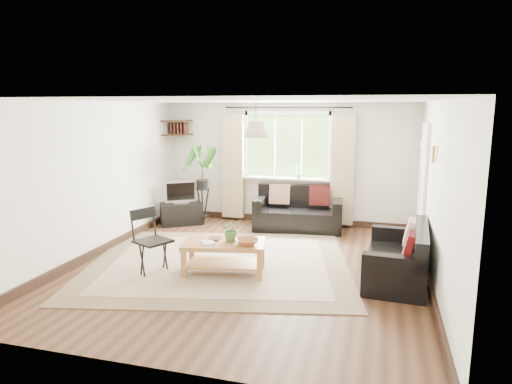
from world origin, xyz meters
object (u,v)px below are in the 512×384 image
(sofa_back, at_px, (298,209))
(coffee_table, at_px, (224,258))
(sofa_right, at_px, (396,254))
(folding_chair, at_px, (153,242))
(tv_stand, at_px, (181,214))
(palm_stand, at_px, (202,185))

(sofa_back, bearing_deg, coffee_table, -107.35)
(coffee_table, bearing_deg, sofa_right, 9.44)
(sofa_right, xyz_separation_m, folding_chair, (-3.28, -0.65, 0.09))
(sofa_back, relative_size, coffee_table, 1.46)
(tv_stand, height_order, folding_chair, folding_chair)
(sofa_right, bearing_deg, palm_stand, -116.19)
(sofa_back, distance_m, coffee_table, 2.68)
(sofa_back, distance_m, folding_chair, 3.26)
(sofa_back, distance_m, sofa_right, 2.82)
(coffee_table, distance_m, tv_stand, 2.93)
(sofa_right, bearing_deg, tv_stand, -112.27)
(sofa_right, xyz_separation_m, coffee_table, (-2.32, -0.39, -0.13))
(sofa_back, bearing_deg, palm_stand, 179.39)
(sofa_right, relative_size, palm_stand, 0.96)
(coffee_table, distance_m, palm_stand, 2.86)
(coffee_table, height_order, tv_stand, coffee_table)
(sofa_right, relative_size, coffee_table, 1.35)
(sofa_right, distance_m, tv_stand, 4.51)
(tv_stand, relative_size, palm_stand, 0.50)
(sofa_right, height_order, folding_chair, folding_chair)
(sofa_back, bearing_deg, sofa_right, -56.78)
(coffee_table, bearing_deg, sofa_back, 77.38)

